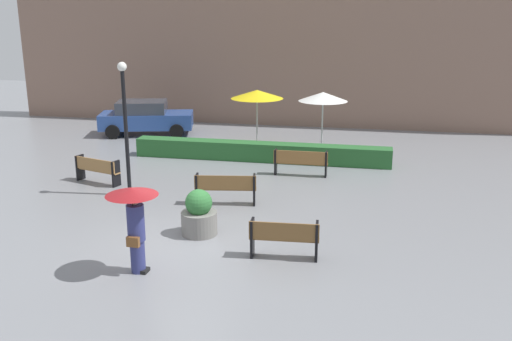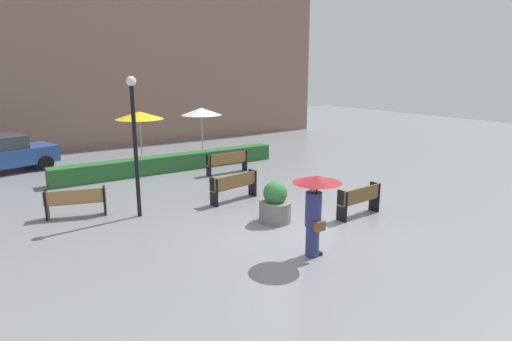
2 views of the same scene
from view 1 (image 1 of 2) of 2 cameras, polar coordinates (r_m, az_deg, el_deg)
The scene contains 13 objects.
ground_plane at distance 14.19m, azimuth -7.75°, elevation -7.40°, with size 60.00×60.00×0.00m, color gray.
bench_back_row at distance 19.71m, azimuth 4.51°, elevation 0.97°, with size 1.88×0.35×0.90m.
bench_far_left at distance 19.52m, azimuth -15.72°, elevation 0.19°, with size 1.74×0.84×0.86m.
bench_mid_center at distance 16.71m, azimuth -3.08°, elevation -1.66°, with size 1.84×0.65×0.92m.
bench_near_right at distance 13.13m, azimuth 2.85°, elevation -6.67°, with size 1.63×0.46×0.91m.
pedestrian_with_umbrella at distance 12.40m, azimuth -12.15°, elevation -4.36°, with size 1.12×1.12×1.97m.
planter_pot at distance 14.59m, azimuth -5.75°, elevation -4.48°, with size 0.92×0.92×1.20m.
lamp_post at distance 17.56m, azimuth -13.03°, elevation 5.37°, with size 0.28×0.28×4.11m.
patio_umbrella_yellow at distance 23.48m, azimuth 0.11°, elevation 7.67°, with size 2.16×2.16×2.43m.
patio_umbrella_white at distance 22.38m, azimuth 6.76°, elevation 7.38°, with size 1.92×1.92×2.51m.
hedge_strip at distance 21.71m, azimuth 0.45°, elevation 1.90°, with size 9.85×0.70×0.70m, color #28602D.
building_facade at distance 28.64m, azimuth 2.77°, elevation 13.79°, with size 28.00×1.20×9.16m, color #846656.
parked_car at distance 26.80m, azimuth -11.05°, elevation 5.29°, with size 4.51×2.80×1.57m.
Camera 1 is at (4.48, -12.27, 5.54)m, focal length 39.78 mm.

